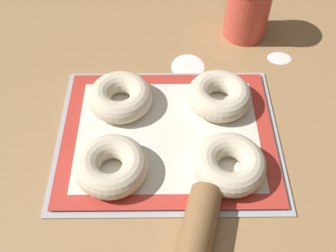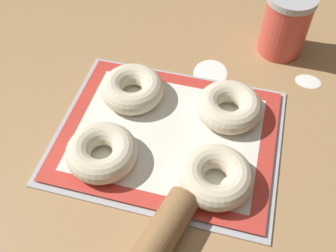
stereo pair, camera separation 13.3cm
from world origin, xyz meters
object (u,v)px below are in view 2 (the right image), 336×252
bagel_front_right (216,176)px  bagel_back_left (132,89)px  baking_tray (168,135)px  bagel_back_right (229,107)px  flour_canister (286,24)px  bagel_front_left (102,152)px

bagel_front_right → bagel_back_left: size_ratio=1.00×
bagel_back_left → baking_tray: bearing=-38.3°
baking_tray → bagel_back_left: bagel_back_left is taller
bagel_back_right → flour_canister: bearing=70.6°
bagel_front_right → bagel_back_left: bearing=141.4°
bagel_back_right → flour_canister: 0.28m
bagel_back_left → flour_canister: flour_canister is taller
baking_tray → bagel_back_left: size_ratio=3.32×
baking_tray → flour_canister: bearing=59.2°
bagel_back_right → bagel_front_left: bearing=-141.0°
bagel_front_right → bagel_back_left: 0.28m
bagel_back_right → flour_canister: flour_canister is taller
baking_tray → bagel_back_left: (-0.10, 0.08, 0.03)m
bagel_back_left → flour_canister: bearing=40.2°
bagel_back_left → bagel_back_right: same height
bagel_front_right → bagel_back_right: same height
bagel_front_right → flour_canister: (0.09, 0.44, 0.04)m
flour_canister → bagel_back_right: bearing=-109.4°
bagel_front_right → bagel_back_right: 0.18m
bagel_front_left → bagel_back_right: bearing=39.0°
baking_tray → bagel_back_right: (0.11, 0.09, 0.03)m
baking_tray → bagel_back_right: 0.15m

